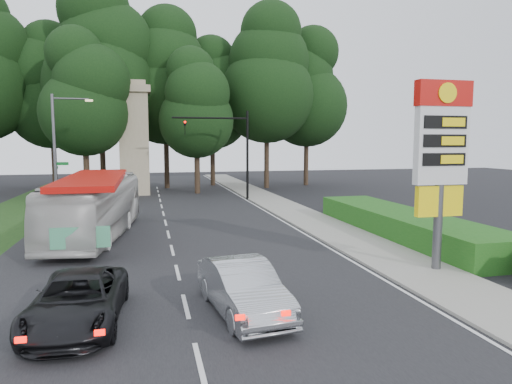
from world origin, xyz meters
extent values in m
plane|color=black|center=(0.00, 0.00, 0.00)|extent=(120.00, 120.00, 0.00)
cube|color=black|center=(0.00, 12.00, 0.01)|extent=(14.00, 80.00, 0.02)
cube|color=gray|center=(8.50, 12.00, 0.06)|extent=(3.00, 80.00, 0.12)
cube|color=#193814|center=(-9.50, 18.00, 0.01)|extent=(5.00, 50.00, 0.02)
cube|color=#185516|center=(11.50, 8.00, 0.60)|extent=(3.00, 14.00, 1.20)
cylinder|color=#59595E|center=(9.20, 2.00, 1.60)|extent=(0.32, 0.32, 3.20)
cube|color=yellow|center=(9.20, 2.00, 2.60)|extent=(1.80, 0.25, 1.10)
cube|color=silver|center=(9.20, 2.00, 4.60)|extent=(2.00, 0.35, 2.80)
cube|color=#B90E09|center=(9.20, 2.00, 6.40)|extent=(2.10, 0.40, 0.90)
cylinder|color=yellow|center=(9.20, 1.78, 6.40)|extent=(0.70, 0.05, 0.70)
cube|color=black|center=(9.20, 1.81, 5.40)|extent=(1.70, 0.04, 0.45)
cube|color=black|center=(9.20, 1.81, 4.75)|extent=(1.70, 0.04, 0.45)
cube|color=black|center=(9.20, 1.81, 4.10)|extent=(1.70, 0.04, 0.45)
cylinder|color=black|center=(7.00, 24.00, 3.60)|extent=(0.20, 0.20, 7.20)
cylinder|color=black|center=(4.00, 24.00, 6.60)|extent=(6.00, 0.14, 0.14)
imported|color=black|center=(2.00, 24.00, 6.35)|extent=(0.18, 0.22, 1.10)
sphere|color=#FF0C05|center=(2.00, 23.85, 6.25)|extent=(0.18, 0.18, 0.18)
cylinder|color=#59595E|center=(-7.20, 22.00, 4.00)|extent=(0.20, 0.20, 8.00)
cylinder|color=#59595E|center=(-6.00, 22.00, 7.70)|extent=(2.40, 0.12, 0.12)
cube|color=#FFE599|center=(-4.80, 22.00, 7.60)|extent=(0.50, 0.22, 0.14)
cube|color=#0C591E|center=(-6.75, 22.00, 3.20)|extent=(0.85, 0.04, 0.22)
cube|color=#0C591E|center=(-7.20, 22.45, 2.90)|extent=(0.04, 0.85, 0.22)
cube|color=#9D8D6F|center=(-2.00, 30.00, 4.50)|extent=(2.50, 2.50, 9.00)
cube|color=#9D8D6F|center=(-2.00, 30.00, 9.30)|extent=(3.00, 3.00, 0.60)
cube|color=#9D8D6F|center=(-2.00, 30.00, 9.80)|extent=(2.20, 2.20, 0.50)
cylinder|color=#2D2116|center=(-10.00, 37.00, 2.70)|extent=(0.50, 0.50, 5.40)
sphere|color=black|center=(-10.00, 37.00, 8.25)|extent=(8.40, 8.40, 8.40)
sphere|color=black|center=(-10.00, 37.00, 11.25)|extent=(7.20, 7.20, 7.20)
sphere|color=black|center=(-10.00, 37.00, 13.80)|extent=(5.40, 5.40, 5.40)
cylinder|color=#2D2116|center=(-5.00, 33.00, 3.24)|extent=(0.50, 0.50, 6.48)
sphere|color=black|center=(-5.00, 33.00, 9.90)|extent=(10.08, 10.08, 10.08)
sphere|color=black|center=(-5.00, 33.00, 13.50)|extent=(8.64, 8.64, 8.64)
sphere|color=black|center=(-5.00, 33.00, 16.56)|extent=(6.48, 6.48, 6.48)
cylinder|color=#2D2116|center=(1.00, 35.00, 2.97)|extent=(0.50, 0.50, 5.94)
sphere|color=black|center=(1.00, 35.00, 9.08)|extent=(9.24, 9.24, 9.24)
sphere|color=black|center=(1.00, 35.00, 12.38)|extent=(7.92, 7.92, 7.92)
sphere|color=black|center=(1.00, 35.00, 15.18)|extent=(5.94, 5.94, 5.94)
cylinder|color=#2D2116|center=(6.00, 37.00, 2.61)|extent=(0.50, 0.50, 5.22)
sphere|color=black|center=(6.00, 37.00, 7.97)|extent=(8.12, 8.12, 8.12)
sphere|color=black|center=(6.00, 37.00, 10.88)|extent=(6.96, 6.96, 6.96)
sphere|color=black|center=(6.00, 37.00, 13.34)|extent=(5.22, 5.22, 5.22)
cylinder|color=#2D2116|center=(11.00, 33.00, 3.06)|extent=(0.50, 0.50, 6.12)
sphere|color=black|center=(11.00, 33.00, 9.35)|extent=(9.52, 9.52, 9.52)
sphere|color=black|center=(11.00, 33.00, 12.75)|extent=(8.16, 8.16, 8.16)
sphere|color=black|center=(11.00, 33.00, 15.64)|extent=(6.12, 6.12, 6.12)
cylinder|color=#2D2116|center=(16.00, 35.00, 2.79)|extent=(0.50, 0.50, 5.58)
sphere|color=black|center=(16.00, 35.00, 8.53)|extent=(8.68, 8.68, 8.68)
sphere|color=black|center=(16.00, 35.00, 11.62)|extent=(7.44, 7.44, 7.44)
sphere|color=black|center=(16.00, 35.00, 14.26)|extent=(5.58, 5.58, 5.58)
cylinder|color=#2D2116|center=(-6.00, 29.00, 2.34)|extent=(0.50, 0.50, 4.68)
sphere|color=black|center=(-6.00, 29.00, 7.15)|extent=(7.28, 7.28, 7.28)
sphere|color=black|center=(-6.00, 29.00, 9.75)|extent=(6.24, 6.24, 6.24)
sphere|color=black|center=(-6.00, 29.00, 11.96)|extent=(4.68, 4.68, 4.68)
cylinder|color=#2D2116|center=(3.50, 29.50, 2.16)|extent=(0.50, 0.50, 4.32)
sphere|color=black|center=(3.50, 29.50, 6.60)|extent=(6.72, 6.72, 6.72)
sphere|color=black|center=(3.50, 29.50, 9.00)|extent=(5.76, 5.76, 5.76)
sphere|color=black|center=(3.50, 29.50, 11.04)|extent=(4.32, 4.32, 4.32)
imported|color=silver|center=(-3.50, 11.18, 1.52)|extent=(3.99, 11.19, 3.05)
imported|color=#B2B5BA|center=(1.50, -0.35, 0.73)|extent=(2.07, 4.56, 1.45)
imported|color=black|center=(-2.80, -0.13, 0.66)|extent=(2.42, 4.83, 1.31)
camera|label=1|loc=(-0.99, -12.25, 4.71)|focal=32.00mm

